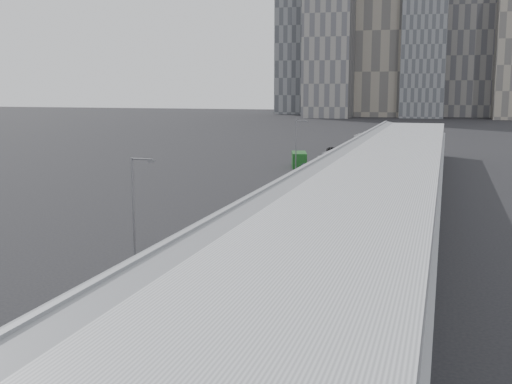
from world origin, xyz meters
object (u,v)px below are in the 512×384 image
at_px(bus_4, 282,202).
at_px(bus_5, 307,186).
at_px(bus_8, 354,153).
at_px(shipping_container, 299,160).
at_px(bus_7, 339,161).
at_px(suv, 332,151).
at_px(bus_1, 76,343).
at_px(bus_3, 249,229).
at_px(bus_10, 367,142).
at_px(street_lamp_far, 297,142).
at_px(bus_6, 322,173).
at_px(street_lamp_near, 135,204).
at_px(bus_2, 173,275).
at_px(bus_9, 359,148).

height_order(bus_4, bus_5, bus_5).
distance_m(bus_8, shipping_container, 14.32).
relative_size(bus_5, bus_7, 1.04).
bearing_deg(suv, bus_1, -97.00).
bearing_deg(bus_3, shipping_container, 94.53).
xyz_separation_m(bus_7, bus_10, (0.01, 40.05, 0.04)).
bearing_deg(bus_4, street_lamp_far, 99.97).
distance_m(bus_6, bus_8, 29.74).
xyz_separation_m(bus_4, suv, (-6.31, 68.84, -1.00)).
distance_m(bus_3, bus_10, 95.56).
height_order(bus_5, bus_7, bus_5).
bearing_deg(bus_8, shipping_container, -124.80).
bearing_deg(street_lamp_far, bus_5, -74.29).
bearing_deg(street_lamp_far, shipping_container, 98.97).
bearing_deg(bus_8, suv, 116.86).
distance_m(bus_4, bus_5, 12.31).
relative_size(street_lamp_near, street_lamp_far, 1.00).
distance_m(bus_8, bus_10, 25.76).
bearing_deg(bus_6, bus_10, 85.07).
bearing_deg(bus_7, bus_2, -86.90).
height_order(bus_10, shipping_container, bus_10).
bearing_deg(bus_2, street_lamp_near, 134.83).
distance_m(bus_7, bus_8, 14.30).
height_order(bus_7, shipping_container, bus_7).
xyz_separation_m(bus_5, bus_9, (-0.70, 55.77, -0.11)).
relative_size(bus_4, street_lamp_near, 1.59).
xyz_separation_m(bus_4, bus_7, (-0.39, 41.72, -0.05)).
bearing_deg(bus_1, bus_8, 89.40).
xyz_separation_m(bus_5, bus_6, (-0.66, 13.97, -0.16)).
xyz_separation_m(bus_9, suv, (-5.85, 0.77, -0.89)).
height_order(bus_1, shipping_container, bus_1).
height_order(bus_4, bus_10, bus_4).
bearing_deg(bus_5, shipping_container, 98.95).
height_order(bus_3, bus_9, bus_9).
distance_m(street_lamp_near, shipping_container, 67.23).
relative_size(street_lamp_far, shipping_container, 1.39).
relative_size(bus_6, bus_9, 0.98).
relative_size(bus_10, street_lamp_far, 1.60).
height_order(bus_5, shipping_container, bus_5).
distance_m(bus_3, bus_9, 81.86).
distance_m(bus_3, street_lamp_far, 52.82).
bearing_deg(suv, bus_6, -92.21).
xyz_separation_m(bus_5, suv, (-6.55, 56.54, -1.00)).
xyz_separation_m(bus_4, shipping_container, (-8.03, 44.27, -0.37)).
relative_size(bus_8, street_lamp_near, 1.53).
relative_size(bus_5, street_lamp_far, 1.61).
height_order(bus_6, suv, bus_6).
xyz_separation_m(street_lamp_far, shipping_container, (-0.93, 5.89, -3.74)).
relative_size(bus_1, street_lamp_far, 1.38).
bearing_deg(bus_6, bus_8, 83.99).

